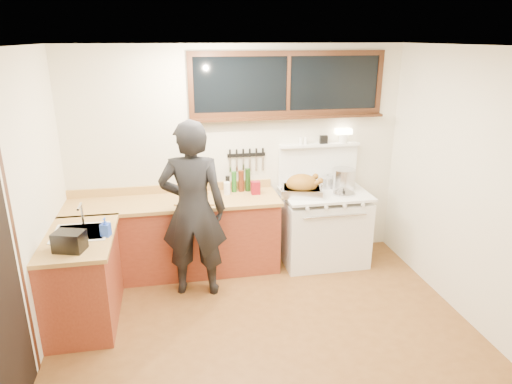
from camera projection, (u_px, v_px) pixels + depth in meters
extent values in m
cube|color=brown|center=(268.00, 338.00, 4.28)|extent=(4.00, 3.50, 0.02)
cube|color=beige|center=(238.00, 156.00, 5.50)|extent=(4.00, 0.05, 2.60)
cube|color=beige|center=(347.00, 336.00, 2.20)|extent=(4.00, 0.05, 2.60)
cube|color=beige|center=(11.00, 225.00, 3.50)|extent=(0.05, 3.50, 2.60)
cube|color=beige|center=(483.00, 193.00, 4.21)|extent=(0.05, 3.50, 2.60)
cube|color=white|center=(271.00, 43.00, 3.42)|extent=(4.00, 3.50, 0.05)
cube|color=maroon|center=(175.00, 238.00, 5.34)|extent=(2.40, 0.60, 0.86)
cube|color=#B68A48|center=(173.00, 202.00, 5.19)|extent=(2.44, 0.64, 0.04)
cube|color=#B68A48|center=(172.00, 189.00, 5.44)|extent=(2.40, 0.03, 0.10)
sphere|color=#B78C38|center=(79.00, 233.00, 4.82)|extent=(0.03, 0.03, 0.03)
sphere|color=#B78C38|center=(127.00, 230.00, 4.91)|extent=(0.03, 0.03, 0.03)
sphere|color=#B78C38|center=(174.00, 226.00, 4.99)|extent=(0.03, 0.03, 0.03)
sphere|color=#B78C38|center=(220.00, 223.00, 5.08)|extent=(0.03, 0.03, 0.03)
sphere|color=#B78C38|center=(259.00, 220.00, 5.16)|extent=(0.03, 0.03, 0.03)
cube|color=maroon|center=(83.00, 280.00, 4.42)|extent=(0.60, 1.05, 0.86)
cube|color=#B68A48|center=(78.00, 238.00, 4.27)|extent=(0.64, 1.09, 0.04)
cube|color=white|center=(81.00, 239.00, 4.36)|extent=(0.45, 0.40, 0.14)
cube|color=white|center=(81.00, 232.00, 4.34)|extent=(0.50, 0.45, 0.01)
cylinder|color=silver|center=(82.00, 214.00, 4.47)|extent=(0.02, 0.02, 0.24)
cylinder|color=silver|center=(79.00, 207.00, 4.36)|extent=(0.02, 0.18, 0.02)
cube|color=white|center=(323.00, 230.00, 5.62)|extent=(1.00, 0.70, 0.82)
cube|color=white|center=(325.00, 194.00, 5.47)|extent=(1.02, 0.72, 0.03)
cube|color=white|center=(333.00, 233.00, 5.27)|extent=(0.88, 0.02, 0.46)
cylinder|color=silver|center=(335.00, 216.00, 5.17)|extent=(0.75, 0.02, 0.02)
cylinder|color=white|center=(307.00, 209.00, 5.08)|extent=(0.04, 0.03, 0.04)
cylinder|color=white|center=(326.00, 207.00, 5.12)|extent=(0.04, 0.03, 0.04)
cylinder|color=white|center=(345.00, 206.00, 5.16)|extent=(0.04, 0.03, 0.04)
cylinder|color=white|center=(363.00, 205.00, 5.20)|extent=(0.04, 0.03, 0.04)
cube|color=white|center=(318.00, 165.00, 5.68)|extent=(1.00, 0.05, 0.50)
cube|color=white|center=(320.00, 145.00, 5.56)|extent=(1.00, 0.12, 0.03)
cylinder|color=white|center=(343.00, 138.00, 5.59)|extent=(0.11, 0.11, 0.11)
cube|color=#FFE5B2|center=(344.00, 131.00, 5.57)|extent=(0.20, 0.10, 0.07)
cube|color=black|center=(324.00, 140.00, 5.55)|extent=(0.09, 0.05, 0.10)
cylinder|color=white|center=(306.00, 141.00, 5.51)|extent=(0.04, 0.04, 0.09)
cylinder|color=white|center=(301.00, 141.00, 5.50)|extent=(0.04, 0.04, 0.09)
cube|color=black|center=(288.00, 84.00, 5.29)|extent=(2.20, 0.01, 0.62)
cube|color=black|center=(289.00, 53.00, 5.18)|extent=(2.32, 0.04, 0.06)
cube|color=black|center=(288.00, 113.00, 5.40)|extent=(2.32, 0.04, 0.06)
cube|color=black|center=(190.00, 86.00, 5.09)|extent=(0.06, 0.04, 0.62)
cube|color=black|center=(379.00, 82.00, 5.49)|extent=(0.06, 0.04, 0.62)
cube|color=black|center=(288.00, 84.00, 5.29)|extent=(0.04, 0.04, 0.62)
cube|color=black|center=(289.00, 118.00, 5.37)|extent=(2.32, 0.13, 0.03)
cube|color=black|center=(19.00, 258.00, 3.52)|extent=(0.01, 0.07, 2.10)
cube|color=black|center=(246.00, 155.00, 5.48)|extent=(0.46, 0.02, 0.04)
cube|color=silver|center=(230.00, 165.00, 5.47)|extent=(0.02, 0.00, 0.18)
cube|color=black|center=(230.00, 154.00, 5.42)|extent=(0.02, 0.02, 0.10)
cube|color=silver|center=(237.00, 165.00, 5.48)|extent=(0.02, 0.00, 0.18)
cube|color=black|center=(237.00, 153.00, 5.43)|extent=(0.02, 0.02, 0.10)
cube|color=silver|center=(243.00, 164.00, 5.49)|extent=(0.02, 0.00, 0.18)
cube|color=black|center=(243.00, 153.00, 5.45)|extent=(0.02, 0.02, 0.10)
cube|color=silver|center=(250.00, 164.00, 5.51)|extent=(0.03, 0.00, 0.18)
cube|color=black|center=(250.00, 153.00, 5.46)|extent=(0.02, 0.02, 0.10)
cube|color=silver|center=(256.00, 164.00, 5.52)|extent=(0.03, 0.00, 0.18)
cube|color=black|center=(256.00, 152.00, 5.48)|extent=(0.02, 0.02, 0.10)
cube|color=silver|center=(263.00, 163.00, 5.54)|extent=(0.03, 0.00, 0.18)
cube|color=black|center=(263.00, 152.00, 5.49)|extent=(0.02, 0.02, 0.10)
imported|color=black|center=(193.00, 210.00, 4.76)|extent=(0.76, 0.57, 1.91)
imported|color=blue|center=(105.00, 227.00, 4.24)|extent=(0.10, 0.10, 0.18)
cube|color=black|center=(69.00, 241.00, 3.95)|extent=(0.29, 0.24, 0.18)
cube|color=#B68A48|center=(196.00, 200.00, 5.18)|extent=(0.50, 0.41, 0.02)
ellipsoid|color=brown|center=(196.00, 195.00, 5.16)|extent=(0.27, 0.21, 0.14)
sphere|color=brown|center=(205.00, 190.00, 5.22)|extent=(0.06, 0.06, 0.06)
sphere|color=brown|center=(206.00, 193.00, 5.12)|extent=(0.06, 0.06, 0.06)
cube|color=silver|center=(302.00, 191.00, 5.35)|extent=(0.54, 0.46, 0.10)
cube|color=#3F3F42|center=(302.00, 188.00, 5.33)|extent=(0.48, 0.40, 0.03)
torus|color=silver|center=(281.00, 188.00, 5.29)|extent=(0.04, 0.10, 0.10)
torus|color=silver|center=(322.00, 186.00, 5.37)|extent=(0.04, 0.10, 0.10)
ellipsoid|color=brown|center=(302.00, 184.00, 5.32)|extent=(0.42, 0.36, 0.23)
cylinder|color=brown|center=(315.00, 184.00, 5.25)|extent=(0.14, 0.09, 0.10)
sphere|color=brown|center=(320.00, 181.00, 5.25)|extent=(0.07, 0.07, 0.07)
cylinder|color=brown|center=(310.00, 179.00, 5.41)|extent=(0.14, 0.09, 0.10)
sphere|color=brown|center=(316.00, 176.00, 5.42)|extent=(0.07, 0.07, 0.07)
cylinder|color=silver|center=(343.00, 179.00, 5.53)|extent=(0.30, 0.30, 0.26)
cylinder|color=silver|center=(327.00, 182.00, 5.62)|extent=(0.23, 0.23, 0.13)
cylinder|color=black|center=(328.00, 175.00, 5.71)|extent=(0.08, 0.17, 0.02)
cylinder|color=silver|center=(344.00, 193.00, 5.39)|extent=(0.33, 0.33, 0.02)
sphere|color=black|center=(344.00, 192.00, 5.39)|extent=(0.03, 0.03, 0.03)
cube|color=maroon|center=(256.00, 188.00, 5.38)|extent=(0.10, 0.08, 0.16)
cylinder|color=white|center=(227.00, 188.00, 5.37)|extent=(0.10, 0.10, 0.15)
cylinder|color=black|center=(228.00, 184.00, 5.44)|extent=(0.05, 0.05, 0.20)
cylinder|color=black|center=(234.00, 182.00, 5.45)|extent=(0.06, 0.06, 0.25)
cylinder|color=black|center=(241.00, 181.00, 5.46)|extent=(0.07, 0.07, 0.26)
cylinder|color=black|center=(248.00, 180.00, 5.47)|extent=(0.06, 0.06, 0.28)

